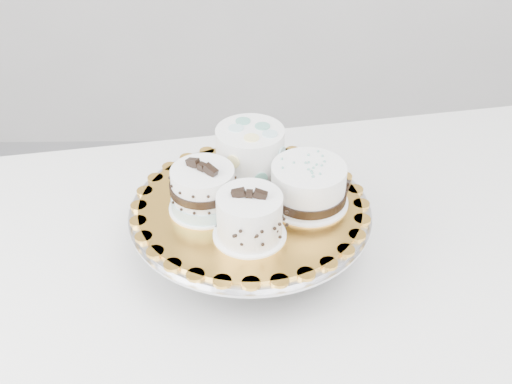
{
  "coord_description": "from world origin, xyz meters",
  "views": [
    {
      "loc": [
        0.06,
        -0.56,
        1.41
      ],
      "look_at": [
        0.07,
        0.17,
        0.88
      ],
      "focal_mm": 45.0,
      "sensor_mm": 36.0,
      "label": 1
    }
  ],
  "objects_px": {
    "cake_stand": "(250,223)",
    "cake_ribbon": "(309,186)",
    "cake_board": "(250,205)",
    "cake_dots": "(250,151)",
    "cake_swirl": "(250,217)",
    "cake_banded": "(203,191)",
    "table": "(273,315)"
  },
  "relations": [
    {
      "from": "cake_stand",
      "to": "cake_ribbon",
      "type": "xyz_separation_m",
      "value": [
        0.08,
        0.0,
        0.06
      ]
    },
    {
      "from": "cake_board",
      "to": "cake_dots",
      "type": "height_order",
      "value": "cake_dots"
    },
    {
      "from": "cake_swirl",
      "to": "cake_banded",
      "type": "distance_m",
      "value": 0.09
    },
    {
      "from": "cake_board",
      "to": "cake_ribbon",
      "type": "bearing_deg",
      "value": 2.25
    },
    {
      "from": "table",
      "to": "cake_board",
      "type": "bearing_deg",
      "value": 109.23
    },
    {
      "from": "cake_stand",
      "to": "cake_dots",
      "type": "xyz_separation_m",
      "value": [
        0.0,
        0.08,
        0.07
      ]
    },
    {
      "from": "cake_banded",
      "to": "cake_ribbon",
      "type": "xyz_separation_m",
      "value": [
        0.15,
        0.01,
        -0.0
      ]
    },
    {
      "from": "cake_board",
      "to": "cake_ribbon",
      "type": "height_order",
      "value": "cake_ribbon"
    },
    {
      "from": "cake_swirl",
      "to": "table",
      "type": "bearing_deg",
      "value": 27.05
    },
    {
      "from": "cake_board",
      "to": "cake_dots",
      "type": "relative_size",
      "value": 2.52
    },
    {
      "from": "cake_banded",
      "to": "cake_dots",
      "type": "height_order",
      "value": "cake_banded"
    },
    {
      "from": "cake_dots",
      "to": "table",
      "type": "bearing_deg",
      "value": -92.79
    },
    {
      "from": "cake_swirl",
      "to": "cake_ribbon",
      "type": "bearing_deg",
      "value": 48.28
    },
    {
      "from": "cake_stand",
      "to": "cake_dots",
      "type": "relative_size",
      "value": 2.75
    },
    {
      "from": "table",
      "to": "cake_board",
      "type": "height_order",
      "value": "cake_board"
    },
    {
      "from": "cake_stand",
      "to": "cake_dots",
      "type": "height_order",
      "value": "cake_dots"
    },
    {
      "from": "cake_stand",
      "to": "cake_banded",
      "type": "xyz_separation_m",
      "value": [
        -0.07,
        -0.01,
        0.07
      ]
    },
    {
      "from": "cake_dots",
      "to": "cake_ribbon",
      "type": "height_order",
      "value": "cake_dots"
    },
    {
      "from": "cake_board",
      "to": "cake_banded",
      "type": "distance_m",
      "value": 0.07
    },
    {
      "from": "cake_swirl",
      "to": "cake_dots",
      "type": "distance_m",
      "value": 0.15
    },
    {
      "from": "table",
      "to": "cake_board",
      "type": "distance_m",
      "value": 0.18
    },
    {
      "from": "cake_board",
      "to": "cake_banded",
      "type": "relative_size",
      "value": 2.58
    },
    {
      "from": "table",
      "to": "cake_ribbon",
      "type": "height_order",
      "value": "cake_ribbon"
    },
    {
      "from": "table",
      "to": "cake_stand",
      "type": "bearing_deg",
      "value": 109.23
    },
    {
      "from": "cake_stand",
      "to": "cake_banded",
      "type": "distance_m",
      "value": 0.09
    },
    {
      "from": "cake_stand",
      "to": "cake_ribbon",
      "type": "relative_size",
      "value": 2.6
    },
    {
      "from": "cake_stand",
      "to": "cake_ribbon",
      "type": "bearing_deg",
      "value": 2.25
    },
    {
      "from": "cake_stand",
      "to": "cake_board",
      "type": "bearing_deg",
      "value": -90.0
    },
    {
      "from": "cake_swirl",
      "to": "cake_dots",
      "type": "height_order",
      "value": "cake_swirl"
    },
    {
      "from": "table",
      "to": "cake_stand",
      "type": "relative_size",
      "value": 4.03
    },
    {
      "from": "cake_banded",
      "to": "table",
      "type": "bearing_deg",
      "value": 11.03
    },
    {
      "from": "cake_stand",
      "to": "cake_swirl",
      "type": "bearing_deg",
      "value": -90.92
    }
  ]
}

